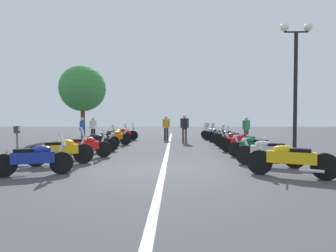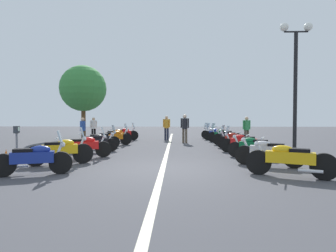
{
  "view_description": "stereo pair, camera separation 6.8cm",
  "coord_description": "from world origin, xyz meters",
  "px_view_note": "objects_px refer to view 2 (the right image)",
  "views": [
    {
      "loc": [
        -7.93,
        -0.34,
        1.53
      ],
      "look_at": [
        5.45,
        0.0,
        1.13
      ],
      "focal_mm": 28.49,
      "sensor_mm": 36.0,
      "label": 1
    },
    {
      "loc": [
        -7.93,
        -0.4,
        1.53
      ],
      "look_at": [
        5.45,
        0.0,
        1.13
      ],
      "focal_mm": 28.49,
      "sensor_mm": 36.0,
      "label": 2
    }
  ],
  "objects_px": {
    "motorcycle_left_row_5": "(114,137)",
    "motorcycle_right_row_4": "(235,140)",
    "motorcycle_left_row_7": "(123,134)",
    "bystander_2": "(185,126)",
    "motorcycle_left_row_4": "(101,140)",
    "motorcycle_right_row_2": "(254,147)",
    "motorcycle_right_row_6": "(223,135)",
    "motorcycle_left_row_0": "(34,158)",
    "motorcycle_right_row_0": "(289,159)",
    "bystander_3": "(247,128)",
    "motorcycle_right_row_5": "(230,137)",
    "bystander_1": "(94,127)",
    "motorcycle_left_row_1": "(61,150)",
    "roadside_tree_0": "(83,89)",
    "motorcycle_left_row_3": "(95,142)",
    "traffic_cone_0": "(6,160)",
    "bystander_4": "(167,126)",
    "parking_meter": "(17,139)",
    "motorcycle_right_row_3": "(243,143)",
    "bystander_0": "(83,129)",
    "motorcycle_left_row_6": "(116,135)",
    "motorcycle_right_row_8": "(214,133)",
    "motorcycle_left_row_2": "(84,146)",
    "motorcycle_right_row_1": "(268,152)",
    "street_lamp_twin_globe": "(296,67)"
  },
  "relations": [
    {
      "from": "motorcycle_left_row_5",
      "to": "motorcycle_right_row_4",
      "type": "height_order",
      "value": "motorcycle_left_row_5"
    },
    {
      "from": "motorcycle_left_row_7",
      "to": "bystander_2",
      "type": "distance_m",
      "value": 4.54
    },
    {
      "from": "motorcycle_left_row_4",
      "to": "motorcycle_left_row_7",
      "type": "distance_m",
      "value": 4.83
    },
    {
      "from": "motorcycle_right_row_2",
      "to": "motorcycle_right_row_6",
      "type": "distance_m",
      "value": 6.41
    },
    {
      "from": "motorcycle_left_row_0",
      "to": "motorcycle_right_row_2",
      "type": "bearing_deg",
      "value": 6.24
    },
    {
      "from": "motorcycle_right_row_0",
      "to": "bystander_3",
      "type": "distance_m",
      "value": 9.32
    },
    {
      "from": "motorcycle_right_row_5",
      "to": "bystander_1",
      "type": "xyz_separation_m",
      "value": [
        3.82,
        8.83,
        0.45
      ]
    },
    {
      "from": "motorcycle_left_row_1",
      "to": "roadside_tree_0",
      "type": "height_order",
      "value": "roadside_tree_0"
    },
    {
      "from": "motorcycle_left_row_3",
      "to": "motorcycle_right_row_0",
      "type": "xyz_separation_m",
      "value": [
        -4.82,
        -6.59,
        0.02
      ]
    },
    {
      "from": "motorcycle_right_row_2",
      "to": "traffic_cone_0",
      "type": "bearing_deg",
      "value": 46.8
    },
    {
      "from": "bystander_4",
      "to": "motorcycle_right_row_5",
      "type": "bearing_deg",
      "value": -113.01
    },
    {
      "from": "parking_meter",
      "to": "bystander_4",
      "type": "bearing_deg",
      "value": 58.34
    },
    {
      "from": "motorcycle_right_row_3",
      "to": "bystander_0",
      "type": "distance_m",
      "value": 9.32
    },
    {
      "from": "motorcycle_right_row_4",
      "to": "motorcycle_left_row_4",
      "type": "bearing_deg",
      "value": 25.01
    },
    {
      "from": "motorcycle_left_row_3",
      "to": "motorcycle_right_row_5",
      "type": "relative_size",
      "value": 1.06
    },
    {
      "from": "motorcycle_left_row_3",
      "to": "motorcycle_right_row_6",
      "type": "relative_size",
      "value": 1.07
    },
    {
      "from": "motorcycle_left_row_1",
      "to": "bystander_3",
      "type": "xyz_separation_m",
      "value": [
        7.58,
        -8.04,
        0.47
      ]
    },
    {
      "from": "motorcycle_left_row_1",
      "to": "motorcycle_right_row_5",
      "type": "relative_size",
      "value": 1.04
    },
    {
      "from": "motorcycle_left_row_7",
      "to": "motorcycle_right_row_4",
      "type": "height_order",
      "value": "motorcycle_left_row_7"
    },
    {
      "from": "motorcycle_left_row_6",
      "to": "traffic_cone_0",
      "type": "distance_m",
      "value": 8.92
    },
    {
      "from": "motorcycle_right_row_8",
      "to": "roadside_tree_0",
      "type": "height_order",
      "value": "roadside_tree_0"
    },
    {
      "from": "motorcycle_left_row_0",
      "to": "motorcycle_right_row_0",
      "type": "distance_m",
      "value": 6.73
    },
    {
      "from": "bystander_0",
      "to": "motorcycle_left_row_3",
      "type": "bearing_deg",
      "value": 107.37
    },
    {
      "from": "motorcycle_right_row_2",
      "to": "bystander_4",
      "type": "xyz_separation_m",
      "value": [
        8.24,
        3.61,
        0.54
      ]
    },
    {
      "from": "motorcycle_left_row_4",
      "to": "traffic_cone_0",
      "type": "relative_size",
      "value": 3.0
    },
    {
      "from": "motorcycle_left_row_5",
      "to": "motorcycle_right_row_4",
      "type": "distance_m",
      "value": 6.66
    },
    {
      "from": "motorcycle_left_row_2",
      "to": "bystander_2",
      "type": "xyz_separation_m",
      "value": [
        6.23,
        -4.07,
        0.57
      ]
    },
    {
      "from": "traffic_cone_0",
      "to": "bystander_0",
      "type": "distance_m",
      "value": 7.95
    },
    {
      "from": "motorcycle_right_row_1",
      "to": "parking_meter",
      "type": "distance_m",
      "value": 7.82
    },
    {
      "from": "motorcycle_left_row_1",
      "to": "bystander_4",
      "type": "distance_m",
      "value": 10.29
    },
    {
      "from": "bystander_1",
      "to": "motorcycle_left_row_3",
      "type": "bearing_deg",
      "value": -25.68
    },
    {
      "from": "motorcycle_left_row_2",
      "to": "motorcycle_right_row_3",
      "type": "distance_m",
      "value": 6.67
    },
    {
      "from": "roadside_tree_0",
      "to": "motorcycle_left_row_2",
      "type": "bearing_deg",
      "value": -160.57
    },
    {
      "from": "motorcycle_left_row_4",
      "to": "motorcycle_right_row_2",
      "type": "distance_m",
      "value": 7.41
    },
    {
      "from": "motorcycle_left_row_6",
      "to": "bystander_2",
      "type": "distance_m",
      "value": 4.35
    },
    {
      "from": "motorcycle_left_row_5",
      "to": "motorcycle_right_row_8",
      "type": "bearing_deg",
      "value": 19.82
    },
    {
      "from": "motorcycle_left_row_6",
      "to": "motorcycle_right_row_5",
      "type": "height_order",
      "value": "motorcycle_left_row_6"
    },
    {
      "from": "bystander_2",
      "to": "motorcycle_right_row_3",
      "type": "bearing_deg",
      "value": -135.58
    },
    {
      "from": "roadside_tree_0",
      "to": "motorcycle_right_row_6",
      "type": "bearing_deg",
      "value": -109.47
    },
    {
      "from": "motorcycle_right_row_0",
      "to": "bystander_1",
      "type": "relative_size",
      "value": 1.32
    },
    {
      "from": "street_lamp_twin_globe",
      "to": "bystander_3",
      "type": "distance_m",
      "value": 6.33
    },
    {
      "from": "motorcycle_left_row_1",
      "to": "motorcycle_right_row_3",
      "type": "distance_m",
      "value": 7.41
    },
    {
      "from": "motorcycle_left_row_4",
      "to": "bystander_1",
      "type": "relative_size",
      "value": 1.17
    },
    {
      "from": "motorcycle_right_row_0",
      "to": "motorcycle_left_row_5",
      "type": "bearing_deg",
      "value": -27.15
    },
    {
      "from": "motorcycle_left_row_2",
      "to": "motorcycle_left_row_7",
      "type": "distance_m",
      "value": 7.97
    },
    {
      "from": "motorcycle_left_row_3",
      "to": "motorcycle_right_row_3",
      "type": "xyz_separation_m",
      "value": [
        -0.05,
        -6.58,
        0.01
      ]
    },
    {
      "from": "motorcycle_left_row_1",
      "to": "motorcycle_left_row_4",
      "type": "height_order",
      "value": "motorcycle_left_row_1"
    },
    {
      "from": "motorcycle_left_row_5",
      "to": "bystander_4",
      "type": "height_order",
      "value": "bystander_4"
    },
    {
      "from": "motorcycle_left_row_0",
      "to": "motorcycle_left_row_2",
      "type": "height_order",
      "value": "motorcycle_left_row_2"
    },
    {
      "from": "motorcycle_left_row_7",
      "to": "bystander_4",
      "type": "xyz_separation_m",
      "value": [
        0.33,
        -2.96,
        0.51
      ]
    }
  ]
}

